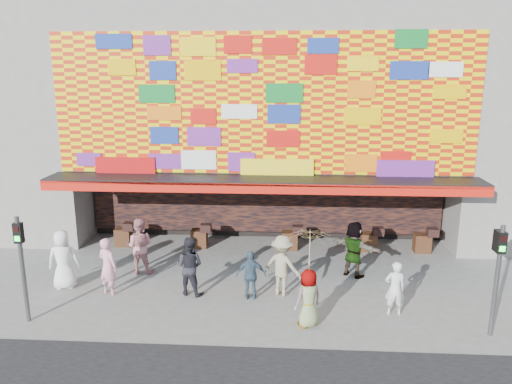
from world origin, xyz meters
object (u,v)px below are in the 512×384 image
signal_right (498,268)px  ped_g (308,298)px  ped_e (251,275)px  parasol (310,249)px  ped_d (282,266)px  signal_left (21,257)px  ped_i (139,246)px  ped_a (63,259)px  ped_h (395,288)px  ped_c (189,266)px  ped_f (354,249)px  ped_b (108,266)px

signal_right → ped_g: 4.85m
ped_e → parasol: parasol is taller
ped_g → parasol: size_ratio=0.82×
ped_e → ped_g: 2.26m
signal_right → ped_d: 5.90m
ped_g → signal_right: bearing=144.7°
signal_left → ped_d: size_ratio=1.58×
ped_g → ped_i: 6.46m
ped_a → ped_i: bearing=-161.6°
signal_left → ped_e: (6.02, 1.75, -1.10)m
ped_h → ped_c: bearing=-10.9°
signal_left → ped_e: size_ratio=1.97×
ped_d → ped_g: size_ratio=1.18×
ped_f → ped_i: bearing=38.2°
ped_c → ped_f: 5.45m
signal_left → ped_h: 10.22m
ped_a → ped_c: bearing=162.3°
signal_right → ped_b: size_ratio=1.66×
ped_d → parasol: 2.38m
ped_c → ped_i: 2.52m
ped_b → ped_c: 2.50m
ped_a → ped_c: size_ratio=1.03×
ped_c → ped_d: size_ratio=0.97×
ped_d → ped_a: bearing=25.0°
ped_h → ped_g: bearing=16.6°
signal_left → ped_e: bearing=16.2°
ped_e → ped_i: bearing=-30.0°
signal_right → ped_i: bearing=161.2°
ped_h → parasol: parasol is taller
ped_d → ped_h: (3.16, -1.06, -0.16)m
ped_e → ped_h: bearing=164.0°
signal_left → ped_i: signal_left is taller
signal_right → ped_c: size_ratio=1.64×
ped_d → ped_i: 5.03m
ped_f → ped_b: bearing=50.3°
ped_a → ped_f: same height
ped_d → ped_e: bearing=45.2°
signal_left → ped_a: bearing=87.5°
signal_right → parasol: (-4.73, 0.20, 0.35)m
signal_right → ped_f: 4.88m
ped_b → ped_c: size_ratio=0.98×
ped_d → ped_h: ped_d is taller
ped_c → parasol: (3.55, -1.77, 1.29)m
signal_right → ped_g: bearing=177.6°
ped_d → parasol: (0.72, -1.88, 1.26)m
signal_right → ped_e: bearing=164.6°
signal_right → ped_f: (-3.09, 3.66, -0.91)m
ped_i → parasol: 6.57m
ped_b → parasol: parasol is taller
ped_g → parasol: 1.40m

